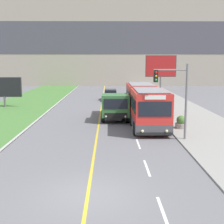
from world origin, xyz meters
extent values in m
plane|color=slate|center=(0.00, 0.00, 0.00)|extent=(300.00, 300.00, 0.00)
cube|color=gold|center=(0.00, 0.00, 0.00)|extent=(0.14, 140.00, 0.01)
cube|color=silver|center=(2.75, -1.40, 0.00)|extent=(0.12, 2.40, 0.01)
cube|color=silver|center=(2.75, 3.20, 0.00)|extent=(0.12, 2.40, 0.01)
cube|color=silver|center=(2.75, 7.80, 0.00)|extent=(0.12, 2.40, 0.01)
cube|color=silver|center=(2.75, 12.40, 0.00)|extent=(0.12, 2.40, 0.01)
cube|color=silver|center=(2.75, 17.00, 0.00)|extent=(0.12, 2.40, 0.01)
cube|color=silver|center=(2.75, 21.60, 0.00)|extent=(0.12, 2.40, 0.01)
cube|color=silver|center=(2.75, 26.20, 0.00)|extent=(0.12, 2.40, 0.01)
cube|color=silver|center=(2.75, 30.80, 0.00)|extent=(0.12, 2.40, 0.01)
cube|color=silver|center=(2.75, 35.40, 0.00)|extent=(0.12, 2.40, 0.01)
cube|color=#A89E8E|center=(0.00, 58.91, 9.60)|extent=(80.00, 8.00, 19.20)
cube|color=#4C4C56|center=(0.00, 54.89, 10.08)|extent=(80.00, 0.04, 6.72)
cube|color=red|center=(3.96, 11.73, 1.66)|extent=(2.55, 5.52, 2.78)
cube|color=#4C4C51|center=(3.96, 11.73, 0.62)|extent=(2.57, 5.54, 0.70)
cube|color=black|center=(3.96, 11.73, 2.08)|extent=(2.57, 5.08, 0.97)
cube|color=gray|center=(3.96, 11.73, 3.09)|extent=(2.16, 4.97, 0.08)
cube|color=red|center=(3.96, 18.15, 1.66)|extent=(2.55, 5.52, 2.78)
cube|color=#4C4C51|center=(3.96, 18.15, 0.62)|extent=(2.57, 5.54, 0.70)
cube|color=black|center=(3.96, 18.15, 2.08)|extent=(2.57, 5.08, 0.97)
cube|color=gray|center=(3.96, 18.15, 3.09)|extent=(2.16, 4.97, 0.08)
cube|color=#474747|center=(3.96, 14.94, 1.66)|extent=(2.34, 0.90, 2.56)
cube|color=black|center=(3.96, 8.95, 2.08)|extent=(2.24, 0.04, 1.02)
cube|color=black|center=(3.96, 8.94, 0.38)|extent=(2.49, 0.06, 0.20)
sphere|color=#F4EAB2|center=(3.13, 8.93, 0.57)|extent=(0.20, 0.20, 0.20)
sphere|color=#F4EAB2|center=(4.79, 8.93, 0.57)|extent=(0.20, 0.20, 0.20)
cube|color=white|center=(3.96, 8.95, 2.87)|extent=(1.40, 0.04, 0.28)
cylinder|color=black|center=(2.75, 10.18, 0.50)|extent=(0.28, 1.00, 1.00)
cylinder|color=black|center=(5.17, 10.18, 0.50)|extent=(0.28, 1.00, 1.00)
cylinder|color=black|center=(2.75, 13.50, 0.50)|extent=(0.28, 1.00, 1.00)
cylinder|color=black|center=(5.17, 13.50, 0.50)|extent=(0.28, 1.00, 1.00)
cylinder|color=black|center=(2.75, 18.70, 0.50)|extent=(0.28, 1.00, 1.00)
cylinder|color=black|center=(5.17, 18.70, 0.50)|extent=(0.28, 1.00, 1.00)
cube|color=black|center=(1.43, 17.30, 0.45)|extent=(1.06, 6.66, 0.20)
cube|color=#38753D|center=(1.43, 15.19, 1.48)|extent=(2.35, 2.43, 1.86)
cube|color=black|center=(1.43, 13.95, 1.76)|extent=(2.00, 0.04, 0.84)
cube|color=black|center=(1.43, 13.94, 0.77)|extent=(1.88, 0.06, 0.44)
sphere|color=silver|center=(0.61, 13.93, 0.70)|extent=(0.18, 0.18, 0.18)
sphere|color=silver|center=(2.25, 13.93, 0.70)|extent=(0.18, 0.18, 0.18)
cube|color=#994C19|center=(1.43, 18.64, 0.61)|extent=(2.23, 3.98, 0.12)
cube|color=#994C19|center=(0.37, 18.64, 1.23)|extent=(0.12, 3.98, 1.37)
cube|color=#994C19|center=(2.49, 18.64, 1.23)|extent=(0.12, 3.98, 1.37)
cube|color=#994C19|center=(1.43, 16.71, 1.23)|extent=(2.23, 0.12, 1.37)
cube|color=#994C19|center=(1.43, 20.57, 1.23)|extent=(2.23, 0.12, 1.37)
cube|color=#994C19|center=(1.43, 16.71, 2.04)|extent=(2.23, 0.12, 0.24)
cylinder|color=black|center=(0.35, 14.94, 0.52)|extent=(0.30, 1.04, 1.04)
cylinder|color=black|center=(2.51, 14.94, 0.52)|extent=(0.30, 1.04, 1.04)
cylinder|color=black|center=(0.35, 18.84, 0.52)|extent=(0.30, 1.04, 1.04)
cylinder|color=black|center=(2.51, 18.84, 0.52)|extent=(0.30, 1.04, 1.04)
cube|color=black|center=(1.12, 30.69, 0.49)|extent=(1.80, 4.30, 0.61)
cube|color=black|center=(1.12, 30.79, 1.12)|extent=(1.53, 2.37, 0.65)
cylinder|color=black|center=(0.31, 29.40, 0.31)|extent=(0.18, 0.62, 0.62)
cylinder|color=black|center=(1.93, 29.40, 0.31)|extent=(0.18, 0.62, 0.62)
cylinder|color=black|center=(0.31, 31.98, 0.31)|extent=(0.18, 0.62, 0.62)
cylinder|color=black|center=(1.93, 31.98, 0.31)|extent=(0.18, 0.62, 0.62)
cylinder|color=slate|center=(5.99, 8.74, 2.55)|extent=(0.16, 0.16, 5.11)
cylinder|color=slate|center=(4.89, 8.74, 4.71)|extent=(2.20, 0.10, 0.10)
cube|color=black|center=(3.93, 8.74, 4.31)|extent=(0.28, 0.24, 0.80)
sphere|color=red|center=(3.93, 8.61, 4.55)|extent=(0.14, 0.14, 0.14)
sphere|color=orange|center=(3.93, 8.61, 4.31)|extent=(0.14, 0.14, 0.14)
sphere|color=green|center=(3.93, 8.61, 4.07)|extent=(0.14, 0.14, 0.14)
cylinder|color=#59595B|center=(8.52, 34.37, 1.54)|extent=(0.24, 0.24, 3.07)
cube|color=#333333|center=(8.52, 34.37, 4.55)|extent=(4.50, 0.20, 3.11)
cube|color=#AD1E1E|center=(8.52, 34.26, 4.55)|extent=(4.34, 0.02, 2.95)
cylinder|color=#59595B|center=(-11.20, 24.26, 0.63)|extent=(0.24, 0.24, 1.27)
cube|color=#333333|center=(-11.20, 24.26, 2.32)|extent=(4.03, 0.20, 2.27)
cube|color=black|center=(-11.20, 24.15, 2.32)|extent=(3.87, 0.02, 2.11)
cylinder|color=gray|center=(6.52, 12.17, 0.27)|extent=(0.91, 0.91, 0.38)
sphere|color=#477A38|center=(6.52, 12.17, 0.71)|extent=(0.73, 0.73, 0.73)
cylinder|color=gray|center=(6.37, 16.11, 0.26)|extent=(0.94, 0.94, 0.37)
sphere|color=#477A38|center=(6.37, 16.11, 0.71)|extent=(0.75, 0.75, 0.75)
camera|label=1|loc=(0.84, -11.69, 5.27)|focal=50.00mm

